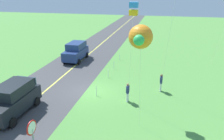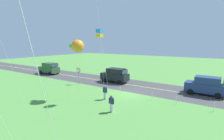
{
  "view_description": "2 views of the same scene",
  "coord_description": "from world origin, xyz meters",
  "px_view_note": "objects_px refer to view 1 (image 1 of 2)",
  "views": [
    {
      "loc": [
        16.08,
        5.69,
        8.44
      ],
      "look_at": [
        0.75,
        2.07,
        2.47
      ],
      "focal_mm": 34.11,
      "sensor_mm": 36.0,
      "label": 1
    },
    {
      "loc": [
        -9.65,
        18.25,
        6.31
      ],
      "look_at": [
        -0.26,
        4.05,
        3.54
      ],
      "focal_mm": 27.31,
      "sensor_mm": 36.0,
      "label": 2
    }
  ],
  "objects_px": {
    "car_suv_foreground": "(13,99)",
    "kite_red_low": "(134,9)",
    "car_parked_west_near": "(76,51)",
    "person_adult_companion": "(161,82)",
    "stop_sign": "(33,134)",
    "person_adult_near": "(128,92)",
    "kite_purple_back": "(141,37)"
  },
  "relations": [
    {
      "from": "person_adult_companion",
      "to": "kite_red_low",
      "type": "xyz_separation_m",
      "value": [
        2.98,
        -2.22,
        6.37
      ]
    },
    {
      "from": "stop_sign",
      "to": "kite_red_low",
      "type": "bearing_deg",
      "value": 151.48
    },
    {
      "from": "car_parked_west_near",
      "to": "person_adult_companion",
      "type": "xyz_separation_m",
      "value": [
        6.62,
        10.67,
        -0.29
      ]
    },
    {
      "from": "car_suv_foreground",
      "to": "kite_red_low",
      "type": "xyz_separation_m",
      "value": [
        -3.12,
        8.0,
        6.08
      ]
    },
    {
      "from": "stop_sign",
      "to": "kite_red_low",
      "type": "xyz_separation_m",
      "value": [
        -7.04,
        3.83,
        5.44
      ]
    },
    {
      "from": "car_parked_west_near",
      "to": "kite_red_low",
      "type": "distance_m",
      "value": 14.15
    },
    {
      "from": "car_parked_west_near",
      "to": "kite_purple_back",
      "type": "relative_size",
      "value": 0.67
    },
    {
      "from": "car_suv_foreground",
      "to": "person_adult_near",
      "type": "height_order",
      "value": "car_suv_foreground"
    },
    {
      "from": "car_suv_foreground",
      "to": "person_adult_companion",
      "type": "xyz_separation_m",
      "value": [
        -6.1,
        10.22,
        -0.29
      ]
    },
    {
      "from": "car_suv_foreground",
      "to": "car_parked_west_near",
      "type": "bearing_deg",
      "value": -178.0
    },
    {
      "from": "stop_sign",
      "to": "car_parked_west_near",
      "type": "bearing_deg",
      "value": -164.5
    },
    {
      "from": "car_parked_west_near",
      "to": "person_adult_near",
      "type": "relative_size",
      "value": 2.75
    },
    {
      "from": "car_suv_foreground",
      "to": "kite_purple_back",
      "type": "bearing_deg",
      "value": 93.88
    },
    {
      "from": "car_parked_west_near",
      "to": "person_adult_companion",
      "type": "distance_m",
      "value": 12.55
    },
    {
      "from": "car_suv_foreground",
      "to": "person_adult_companion",
      "type": "bearing_deg",
      "value": 120.82
    },
    {
      "from": "car_parked_west_near",
      "to": "person_adult_near",
      "type": "distance_m",
      "value": 12.26
    },
    {
      "from": "car_parked_west_near",
      "to": "stop_sign",
      "type": "distance_m",
      "value": 17.28
    },
    {
      "from": "car_parked_west_near",
      "to": "person_adult_companion",
      "type": "height_order",
      "value": "car_parked_west_near"
    },
    {
      "from": "person_adult_companion",
      "to": "kite_red_low",
      "type": "distance_m",
      "value": 7.38
    },
    {
      "from": "person_adult_near",
      "to": "stop_sign",
      "type": "bearing_deg",
      "value": 32.21
    },
    {
      "from": "car_suv_foreground",
      "to": "kite_purple_back",
      "type": "xyz_separation_m",
      "value": [
        -0.6,
        8.78,
        4.76
      ]
    },
    {
      "from": "car_suv_foreground",
      "to": "car_parked_west_near",
      "type": "xyz_separation_m",
      "value": [
        -12.71,
        -0.45,
        0.0
      ]
    },
    {
      "from": "stop_sign",
      "to": "person_adult_near",
      "type": "bearing_deg",
      "value": 154.76
    },
    {
      "from": "car_suv_foreground",
      "to": "stop_sign",
      "type": "distance_m",
      "value": 5.76
    },
    {
      "from": "car_suv_foreground",
      "to": "person_adult_companion",
      "type": "distance_m",
      "value": 11.9
    },
    {
      "from": "kite_red_low",
      "to": "car_suv_foreground",
      "type": "bearing_deg",
      "value": -68.68
    },
    {
      "from": "car_parked_west_near",
      "to": "car_suv_foreground",
      "type": "bearing_deg",
      "value": 2.0
    },
    {
      "from": "person_adult_near",
      "to": "person_adult_companion",
      "type": "height_order",
      "value": "same"
    },
    {
      "from": "kite_purple_back",
      "to": "person_adult_companion",
      "type": "bearing_deg",
      "value": 165.37
    },
    {
      "from": "person_adult_companion",
      "to": "kite_purple_back",
      "type": "height_order",
      "value": "kite_purple_back"
    },
    {
      "from": "person_adult_near",
      "to": "person_adult_companion",
      "type": "distance_m",
      "value": 3.59
    },
    {
      "from": "person_adult_companion",
      "to": "car_suv_foreground",
      "type": "bearing_deg",
      "value": 135.18
    }
  ]
}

